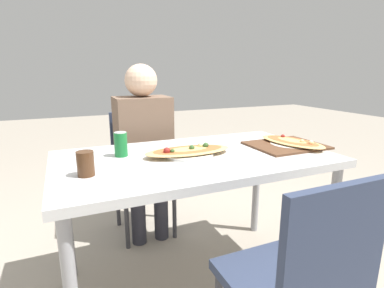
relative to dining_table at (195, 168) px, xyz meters
The scene contains 10 objects.
ground_plane 0.68m from the dining_table, ahead, with size 14.00×14.00×0.00m, color #9E9384.
dining_table is the anchor object (origin of this frame).
chair_far_seated 0.75m from the dining_table, 99.01° to the left, with size 0.40×0.40×0.89m.
chair_near_camera 0.74m from the dining_table, 85.48° to the right, with size 0.40×0.40×0.89m.
person_seated 0.62m from the dining_table, 100.64° to the left, with size 0.37×0.28×1.22m.
pizza_main 0.10m from the dining_table, 151.81° to the left, with size 0.46×0.26×0.06m.
soda_can 0.40m from the dining_table, 158.93° to the left, with size 0.07×0.07×0.12m.
drink_glass 0.57m from the dining_table, 169.39° to the right, with size 0.07×0.07×0.10m.
serving_tray 0.56m from the dining_table, ahead, with size 0.40×0.33×0.01m.
pizza_second 0.61m from the dining_table, ahead, with size 0.27×0.44×0.05m.
Camera 1 is at (-0.61, -1.36, 1.18)m, focal length 28.00 mm.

